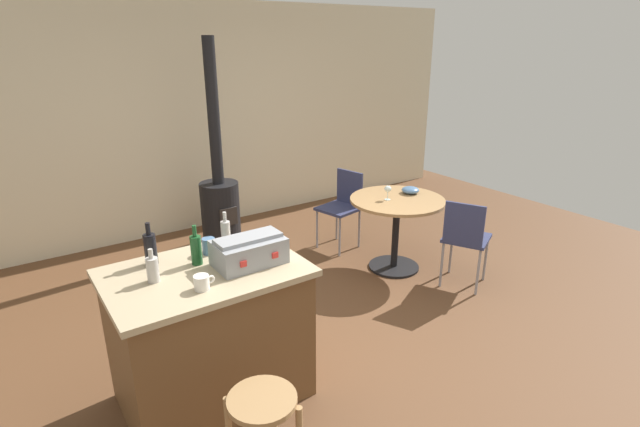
% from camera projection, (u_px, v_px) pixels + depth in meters
% --- Properties ---
extents(ground_plane, '(8.80, 8.80, 0.00)m').
position_uv_depth(ground_plane, '(342.00, 332.00, 3.99)').
color(ground_plane, brown).
extents(back_wall, '(8.00, 0.10, 2.70)m').
position_uv_depth(back_wall, '(193.00, 119.00, 5.85)').
color(back_wall, beige).
rests_on(back_wall, ground_plane).
extents(kitchen_island, '(1.19, 0.82, 0.94)m').
position_uv_depth(kitchen_island, '(210.00, 335.00, 3.13)').
color(kitchen_island, brown).
rests_on(kitchen_island, ground_plane).
extents(wooden_stool, '(0.35, 0.35, 0.62)m').
position_uv_depth(wooden_stool, '(263.00, 423.00, 2.43)').
color(wooden_stool, '#A37A4C').
rests_on(wooden_stool, ground_plane).
extents(dining_table, '(0.95, 0.95, 0.76)m').
position_uv_depth(dining_table, '(397.00, 216.00, 4.92)').
color(dining_table, black).
rests_on(dining_table, ground_plane).
extents(folding_chair_near, '(0.54, 0.54, 0.88)m').
position_uv_depth(folding_chair_near, '(465.00, 236.00, 4.55)').
color(folding_chair_near, navy).
rests_on(folding_chair_near, ground_plane).
extents(folding_chair_far, '(0.48, 0.48, 0.87)m').
position_uv_depth(folding_chair_far, '(343.00, 203.00, 5.48)').
color(folding_chair_far, navy).
rests_on(folding_chair_far, ground_plane).
extents(wood_stove, '(0.44, 0.45, 2.30)m').
position_uv_depth(wood_stove, '(220.00, 198.00, 5.53)').
color(wood_stove, black).
rests_on(wood_stove, ground_plane).
extents(toolbox, '(0.43, 0.28, 0.19)m').
position_uv_depth(toolbox, '(249.00, 251.00, 3.02)').
color(toolbox, gray).
rests_on(toolbox, kitchen_island).
extents(bottle_0, '(0.06, 0.06, 0.24)m').
position_uv_depth(bottle_0, '(226.00, 233.00, 3.28)').
color(bottle_0, '#B7B2AD').
rests_on(bottle_0, kitchen_island).
extents(bottle_1, '(0.08, 0.08, 0.28)m').
position_uv_depth(bottle_1, '(150.00, 248.00, 3.01)').
color(bottle_1, black).
rests_on(bottle_1, kitchen_island).
extents(bottle_2, '(0.07, 0.07, 0.26)m').
position_uv_depth(bottle_2, '(196.00, 249.00, 3.02)').
color(bottle_2, '#194C23').
rests_on(bottle_2, kitchen_island).
extents(bottle_3, '(0.07, 0.07, 0.20)m').
position_uv_depth(bottle_3, '(153.00, 269.00, 2.80)').
color(bottle_3, '#B7B2AD').
rests_on(bottle_3, kitchen_island).
extents(cup_0, '(0.12, 0.09, 0.08)m').
position_uv_depth(cup_0, '(202.00, 282.00, 2.73)').
color(cup_0, white).
rests_on(cup_0, kitchen_island).
extents(cup_1, '(0.12, 0.08, 0.11)m').
position_uv_depth(cup_1, '(209.00, 246.00, 3.18)').
color(cup_1, '#4C7099').
rests_on(cup_1, kitchen_island).
extents(wine_glass, '(0.07, 0.07, 0.14)m').
position_uv_depth(wine_glass, '(388.00, 189.00, 4.79)').
color(wine_glass, silver).
rests_on(wine_glass, dining_table).
extents(serving_bowl, '(0.18, 0.18, 0.07)m').
position_uv_depth(serving_bowl, '(410.00, 190.00, 5.01)').
color(serving_bowl, '#4C7099').
rests_on(serving_bowl, dining_table).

